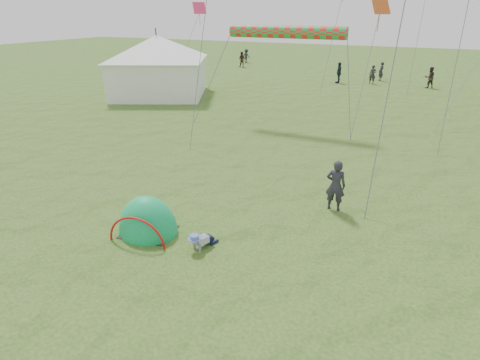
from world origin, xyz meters
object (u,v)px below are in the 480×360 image
at_px(standing_adult, 336,185).
at_px(event_marquee, 159,64).
at_px(crawling_toddler, 200,240).
at_px(popup_tent, 149,232).

xyz_separation_m(standing_adult, event_marquee, (-15.85, 12.48, 1.46)).
relative_size(crawling_toddler, standing_adult, 0.39).
height_order(crawling_toddler, event_marquee, event_marquee).
xyz_separation_m(crawling_toddler, popup_tent, (-1.78, 0.05, -0.25)).
bearing_deg(crawling_toddler, standing_adult, 74.26).
distance_m(popup_tent, standing_adult, 5.90).
bearing_deg(event_marquee, popup_tent, -79.84).
bearing_deg(popup_tent, standing_adult, 30.10).
relative_size(popup_tent, event_marquee, 0.34).
bearing_deg(standing_adult, event_marquee, -40.21).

